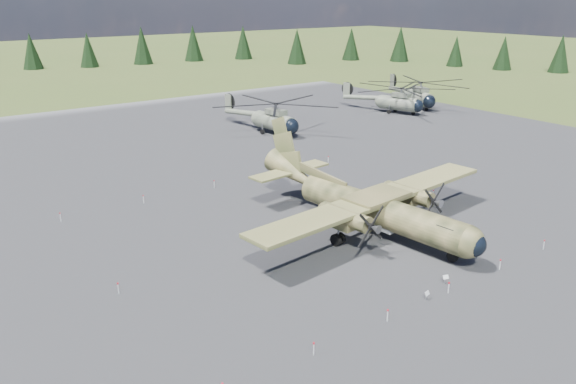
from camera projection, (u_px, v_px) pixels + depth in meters
ground at (306, 237)px, 48.15m from camera, size 500.00×500.00×0.00m
apron at (244, 204)px, 55.75m from camera, size 120.00×120.00×0.04m
transport_plane at (367, 202)px, 48.71m from camera, size 27.15×24.57×8.93m
helicopter_near at (274, 112)px, 82.43m from camera, size 20.86×23.10×4.75m
helicopter_mid at (399, 95)px, 97.06m from camera, size 22.42×22.98×4.56m
helicopter_far at (419, 89)px, 101.80m from camera, size 24.39×24.39×4.83m
info_placard_left at (427, 294)px, 38.00m from camera, size 0.45×0.26×0.66m
info_placard_right at (446, 278)px, 40.17m from camera, size 0.46×0.30×0.67m
barrier_fence at (302, 233)px, 47.67m from camera, size 33.12×29.62×0.85m
treeline at (286, 171)px, 49.59m from camera, size 285.38×283.25×10.98m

